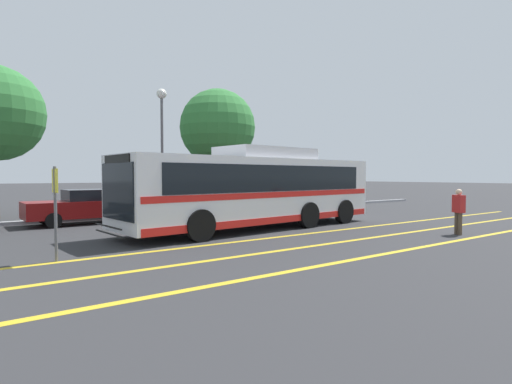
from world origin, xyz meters
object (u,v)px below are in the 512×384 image
(pedestrian_0, at_px, (459,209))
(tree_2, at_px, (218,127))
(parked_car_2, at_px, (231,200))
(bus_stop_sign, at_px, (55,201))
(transit_bus, at_px, (256,188))
(street_lamp, at_px, (162,123))
(parked_car_1, at_px, (89,206))

(pedestrian_0, xyz_separation_m, tree_2, (-1.29, 14.03, 4.06))
(parked_car_2, height_order, bus_stop_sign, bus_stop_sign)
(transit_bus, distance_m, tree_2, 9.90)
(transit_bus, relative_size, parked_car_2, 2.43)
(pedestrian_0, distance_m, street_lamp, 14.51)
(bus_stop_sign, bearing_deg, street_lamp, -39.88)
(bus_stop_sign, relative_size, street_lamp, 0.34)
(parked_car_1, bearing_deg, pedestrian_0, -140.87)
(transit_bus, bearing_deg, parked_car_2, -28.13)
(tree_2, bearing_deg, bus_stop_sign, -134.71)
(parked_car_1, relative_size, parked_car_2, 1.06)
(parked_car_2, bearing_deg, bus_stop_sign, 124.12)
(bus_stop_sign, bearing_deg, parked_car_1, -23.44)
(parked_car_2, distance_m, tree_2, 5.47)
(street_lamp, bearing_deg, parked_car_1, -152.96)
(pedestrian_0, bearing_deg, transit_bus, 66.76)
(parked_car_1, xyz_separation_m, pedestrian_0, (9.47, -10.80, 0.14))
(transit_bus, relative_size, parked_car_1, 2.29)
(pedestrian_0, distance_m, tree_2, 14.66)
(parked_car_2, bearing_deg, street_lamp, 48.91)
(parked_car_2, xyz_separation_m, bus_stop_sign, (-9.52, -7.44, 0.69))
(street_lamp, distance_m, tree_2, 4.15)
(transit_bus, relative_size, bus_stop_sign, 5.03)
(parked_car_1, xyz_separation_m, street_lamp, (4.18, 2.13, 4.05))
(parked_car_2, xyz_separation_m, pedestrian_0, (2.39, -10.73, 0.16))
(pedestrian_0, bearing_deg, parked_car_2, 38.45)
(parked_car_1, height_order, tree_2, tree_2)
(parked_car_1, relative_size, pedestrian_0, 3.14)
(parked_car_1, relative_size, street_lamp, 0.75)
(parked_car_2, bearing_deg, pedestrian_0, -171.30)
(transit_bus, distance_m, parked_car_1, 7.31)
(parked_car_2, height_order, tree_2, tree_2)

